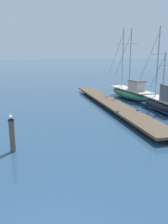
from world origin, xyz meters
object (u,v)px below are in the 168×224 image
fishing_boat_0 (164,103)px  mooring_piling (12,135)px  fishing_boat_1 (131,92)px  perched_seagull (11,117)px

fishing_boat_0 → mooring_piling: bearing=-152.2°
fishing_boat_0 → mooring_piling: 12.87m
fishing_boat_0 → fishing_boat_1: (-0.49, 5.69, -0.02)m
fishing_boat_1 → mooring_piling: (-10.89, -11.70, 0.15)m
mooring_piling → perched_seagull: perched_seagull is taller
fishing_boat_0 → perched_seagull: 12.92m
fishing_boat_1 → perched_seagull: fishing_boat_1 is taller
fishing_boat_0 → fishing_boat_1: size_ratio=0.78×
mooring_piling → fishing_boat_0: bearing=27.8°
fishing_boat_0 → fishing_boat_1: 5.72m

